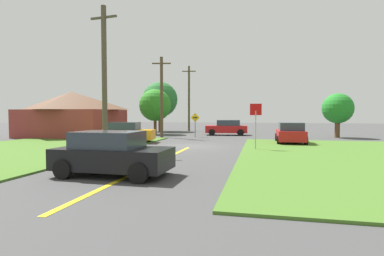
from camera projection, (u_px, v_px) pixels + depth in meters
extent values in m
plane|color=#414141|center=(192.00, 146.00, 21.20)|extent=(120.00, 120.00, 0.00)
cube|color=#446E25|center=(360.00, 158.00, 15.21)|extent=(12.00, 20.00, 0.08)
cube|color=#446E25|center=(32.00, 149.00, 19.39)|extent=(12.00, 20.00, 0.08)
cube|color=yellow|center=(152.00, 165.00, 13.40)|extent=(0.20, 14.00, 0.01)
cylinder|color=#9EA0A8|center=(256.00, 130.00, 18.89)|extent=(0.07, 0.07, 2.47)
cube|color=red|center=(256.00, 109.00, 18.83)|extent=(0.72, 0.04, 0.72)
cube|color=black|center=(113.00, 158.00, 11.01)|extent=(4.19, 2.04, 0.76)
cube|color=#2D3842|center=(108.00, 140.00, 11.02)|extent=(2.32, 1.76, 0.60)
cylinder|color=black|center=(159.00, 164.00, 11.61)|extent=(0.68, 0.24, 0.68)
cylinder|color=black|center=(138.00, 173.00, 9.76)|extent=(0.68, 0.24, 0.68)
cylinder|color=black|center=(93.00, 161.00, 12.29)|extent=(0.68, 0.24, 0.68)
cylinder|color=black|center=(63.00, 169.00, 10.44)|extent=(0.68, 0.24, 0.68)
cube|color=red|center=(226.00, 129.00, 32.44)|extent=(4.59, 2.39, 0.76)
cube|color=#2D3842|center=(228.00, 123.00, 32.39)|extent=(2.61, 1.90, 0.60)
cylinder|color=black|center=(212.00, 132.00, 31.69)|extent=(0.70, 0.31, 0.68)
cylinder|color=black|center=(212.00, 131.00, 33.44)|extent=(0.70, 0.31, 0.68)
cylinder|color=black|center=(241.00, 132.00, 31.46)|extent=(0.70, 0.31, 0.68)
cylinder|color=black|center=(239.00, 132.00, 33.21)|extent=(0.70, 0.31, 0.68)
cube|color=orange|center=(128.00, 135.00, 23.81)|extent=(4.31, 2.47, 0.76)
cube|color=#2D3842|center=(124.00, 126.00, 23.80)|extent=(2.46, 1.98, 0.60)
cylinder|color=black|center=(148.00, 138.00, 24.65)|extent=(0.70, 0.31, 0.68)
cylinder|color=black|center=(142.00, 139.00, 22.78)|extent=(0.70, 0.31, 0.68)
cylinder|color=black|center=(115.00, 137.00, 24.86)|extent=(0.70, 0.31, 0.68)
cylinder|color=black|center=(106.00, 139.00, 22.99)|extent=(0.70, 0.31, 0.68)
cube|color=red|center=(290.00, 135.00, 23.16)|extent=(1.95, 4.05, 0.76)
cube|color=#2D3842|center=(291.00, 126.00, 22.75)|extent=(1.71, 2.23, 0.60)
cylinder|color=black|center=(277.00, 137.00, 24.73)|extent=(0.22, 0.68, 0.68)
cylinder|color=black|center=(301.00, 138.00, 24.31)|extent=(0.22, 0.68, 0.68)
cylinder|color=black|center=(279.00, 140.00, 22.05)|extent=(0.22, 0.68, 0.68)
cylinder|color=black|center=(306.00, 141.00, 21.63)|extent=(0.22, 0.68, 0.68)
cylinder|color=#4D4532|center=(104.00, 79.00, 18.41)|extent=(0.31, 0.31, 8.79)
cube|color=#4D4532|center=(104.00, 17.00, 18.24)|extent=(1.80, 0.32, 0.12)
cylinder|color=#4E3E28|center=(162.00, 97.00, 29.25)|extent=(0.29, 0.29, 7.76)
cube|color=#4E3E28|center=(161.00, 63.00, 29.10)|extent=(1.79, 0.44, 0.12)
cylinder|color=#4D4625|center=(189.00, 99.00, 40.01)|extent=(0.27, 0.27, 8.60)
cube|color=#4D4625|center=(189.00, 71.00, 39.84)|extent=(1.79, 0.46, 0.12)
cylinder|color=slate|center=(195.00, 127.00, 29.57)|extent=(0.08, 0.08, 1.91)
cube|color=yellow|center=(195.00, 118.00, 29.52)|extent=(0.90, 0.09, 0.91)
cube|color=black|center=(195.00, 118.00, 29.52)|extent=(0.45, 0.07, 0.10)
cylinder|color=brown|center=(337.00, 129.00, 28.93)|extent=(0.46, 0.46, 1.66)
sphere|color=#217F25|center=(338.00, 108.00, 28.83)|extent=(2.87, 2.87, 2.87)
cylinder|color=brown|center=(160.00, 122.00, 39.62)|extent=(0.46, 0.46, 2.34)
sphere|color=#266B2E|center=(160.00, 99.00, 39.48)|extent=(4.58, 4.58, 4.58)
cylinder|color=brown|center=(155.00, 126.00, 33.95)|extent=(0.33, 0.33, 1.83)
sphere|color=#2B7F1F|center=(155.00, 105.00, 33.84)|extent=(3.57, 3.57, 3.57)
cube|color=maroon|center=(72.00, 123.00, 29.84)|extent=(9.05, 6.66, 2.68)
pyramid|color=brown|center=(71.00, 101.00, 29.73)|extent=(9.05, 6.66, 1.77)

